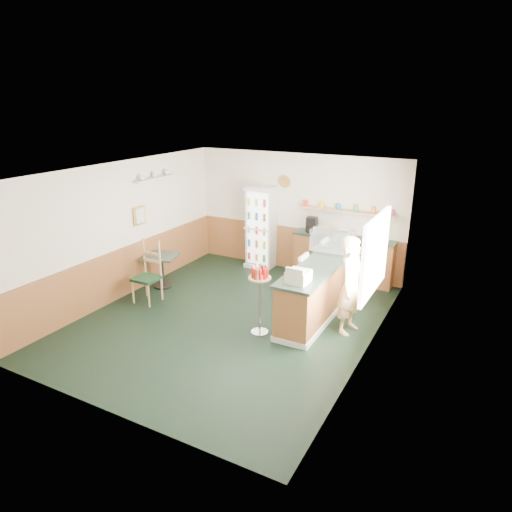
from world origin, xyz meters
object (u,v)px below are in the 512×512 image
Objects in this scene: display_case at (333,241)px; condiment_stand at (260,289)px; cafe_table at (162,265)px; cafe_chair at (149,270)px; cash_register at (298,277)px; shopkeeper at (351,285)px; drinks_fridge at (261,227)px.

condiment_stand is at bearing -109.05° from display_case.
condiment_stand is 2.91m from cafe_table.
cafe_chair is at bearing -71.08° from cafe_table.
cafe_table is at bearing -163.53° from display_case.
cafe_chair reaches higher than cash_register.
display_case is at bearing 91.53° from cash_register.
cafe_chair is (-3.88, -0.59, -0.21)m from shopkeeper.
shopkeeper reaches higher than cafe_table.
condiment_stand is 1.46× the size of cafe_table.
cash_register is 0.29× the size of cafe_chair.
cafe_table is at bearing 108.53° from cafe_chair.
drinks_fridge reaches higher than shopkeeper.
shopkeeper is 3.93m from cafe_chair.
cafe_chair is at bearing -152.80° from display_case.
cash_register reaches higher than cafe_table.
condiment_stand reaches higher than cafe_table.
drinks_fridge is 1.56× the size of cafe_chair.
cash_register is 0.71m from condiment_stand.
condiment_stand is 0.97× the size of cafe_chair.
display_case is 0.68× the size of condiment_stand.
drinks_fridge is at bearing 69.01° from cafe_chair.
shopkeeper is 1.43× the size of condiment_stand.
drinks_fridge is 3.33m from condiment_stand.
cafe_chair is (-3.18, -1.64, -0.60)m from display_case.
display_case is at bearing -27.85° from drinks_fridge.
cafe_chair is at bearing 175.76° from condiment_stand.
cafe_chair is at bearing 106.66° from shopkeeper.
display_case reaches higher than cafe_table.
display_case reaches higher than condiment_stand.
cafe_chair is (-2.55, 0.19, -0.17)m from condiment_stand.
cash_register is 0.30× the size of condiment_stand.
drinks_fridge is 2.98m from cafe_chair.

